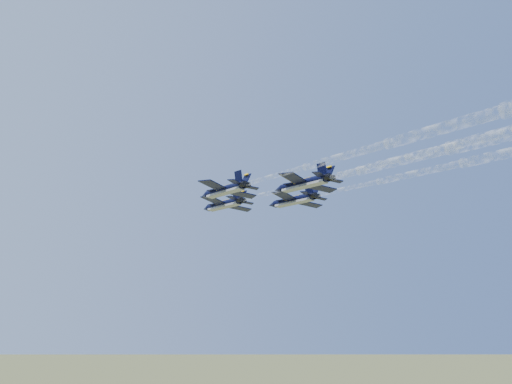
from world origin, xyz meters
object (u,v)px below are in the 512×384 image
jet_lead (223,205)px  jet_slot (303,184)px  jet_left (224,190)px  jet_right (293,200)px

jet_lead → jet_slot: size_ratio=1.00×
jet_left → jet_slot: bearing=-58.3°
jet_right → jet_slot: same height
jet_lead → jet_right: (9.97, -12.62, 0.00)m
jet_left → jet_lead: bearing=57.4°
jet_lead → jet_slot: bearing=-90.2°
jet_right → jet_lead: bearing=125.6°
jet_left → jet_right: 17.94m
jet_slot → jet_left: bearing=121.7°
jet_lead → jet_right: 16.09m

